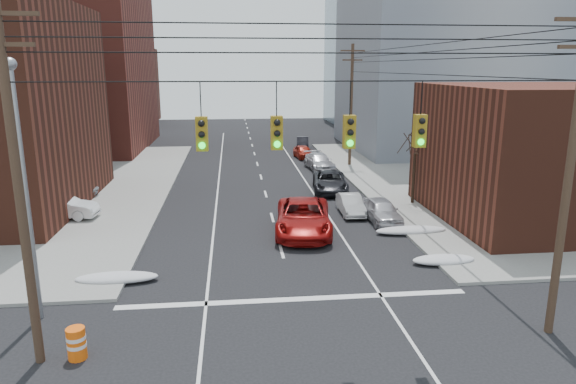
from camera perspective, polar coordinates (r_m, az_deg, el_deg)
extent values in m
cube|color=maroon|center=(64.24, -27.32, 17.64)|extent=(24.00, 20.00, 30.00)
cube|color=#522418|center=(89.42, -22.01, 10.83)|extent=(22.00, 18.00, 12.00)
cube|color=gray|center=(61.31, 17.89, 16.37)|extent=(22.00, 20.00, 25.00)
cube|color=gray|center=(86.31, 11.91, 14.77)|extent=(20.00, 18.00, 22.00)
cube|color=#522418|center=(35.09, 29.30, 3.77)|extent=(16.00, 12.00, 8.00)
cylinder|color=#473323|center=(16.75, -27.72, 0.05)|extent=(0.28, 0.28, 11.00)
cube|color=#473323|center=(16.39, -29.35, 14.12)|extent=(1.80, 0.12, 0.12)
cylinder|color=#473323|center=(18.96, 28.71, 1.37)|extent=(0.28, 0.28, 11.00)
cylinder|color=#473323|center=(47.55, 7.02, 9.40)|extent=(0.28, 0.28, 11.00)
cube|color=#473323|center=(47.44, 7.20, 15.31)|extent=(2.20, 0.12, 0.12)
cube|color=#473323|center=(47.43, 7.17, 14.35)|extent=(1.80, 0.12, 0.12)
cylinder|color=black|center=(15.35, 2.51, 12.20)|extent=(17.00, 0.04, 0.04)
cylinder|color=black|center=(15.22, -9.69, 10.13)|extent=(0.03, 0.03, 1.00)
cube|color=olive|center=(15.32, -9.54, 6.39)|extent=(0.35, 0.30, 1.00)
sphere|color=black|center=(15.11, -9.63, 7.52)|extent=(0.20, 0.20, 0.20)
sphere|color=black|center=(15.15, -9.58, 6.31)|extent=(0.20, 0.20, 0.20)
sphere|color=#0CE526|center=(15.19, -9.53, 5.12)|extent=(0.20, 0.20, 0.20)
cylinder|color=black|center=(15.26, -1.29, 10.32)|extent=(0.03, 0.03, 1.00)
cube|color=olive|center=(15.35, -1.26, 6.59)|extent=(0.35, 0.30, 1.00)
sphere|color=black|center=(15.14, -1.21, 7.72)|extent=(0.20, 0.20, 0.20)
sphere|color=black|center=(15.18, -1.21, 6.52)|extent=(0.20, 0.20, 0.20)
sphere|color=#0CE526|center=(15.22, -1.20, 5.32)|extent=(0.20, 0.20, 0.20)
cylinder|color=black|center=(15.60, 6.92, 10.31)|extent=(0.03, 0.03, 1.00)
cube|color=olive|center=(15.69, 6.82, 6.66)|extent=(0.35, 0.30, 1.00)
sphere|color=black|center=(15.49, 6.99, 7.75)|extent=(0.20, 0.20, 0.20)
sphere|color=black|center=(15.53, 6.96, 6.58)|extent=(0.20, 0.20, 0.20)
sphere|color=#0CE526|center=(15.57, 6.93, 5.41)|extent=(0.20, 0.20, 0.20)
cylinder|color=black|center=(16.24, 14.63, 10.10)|extent=(0.03, 0.03, 1.00)
cube|color=olive|center=(16.33, 14.42, 6.60)|extent=(0.35, 0.30, 1.00)
sphere|color=black|center=(16.13, 14.69, 7.65)|extent=(0.20, 0.20, 0.20)
sphere|color=black|center=(16.17, 14.62, 6.52)|extent=(0.20, 0.20, 0.20)
sphere|color=#0CE526|center=(16.21, 14.56, 5.40)|extent=(0.20, 0.20, 0.20)
cylinder|color=gray|center=(20.05, -27.03, -0.78)|extent=(0.18, 0.18, 9.00)
sphere|color=gray|center=(19.54, -28.52, 12.40)|extent=(0.44, 0.44, 0.44)
cylinder|color=black|center=(35.07, 13.78, 1.39)|extent=(0.20, 0.20, 3.50)
cylinder|color=black|center=(34.91, 14.53, 5.17)|extent=(0.27, 0.82, 1.19)
cylinder|color=black|center=(35.26, 14.03, 5.42)|extent=(1.17, 0.54, 1.38)
cylinder|color=black|center=(35.19, 12.94, 5.52)|extent=(1.44, 1.00, 1.48)
cylinder|color=black|center=(34.58, 13.35, 5.16)|extent=(0.17, 0.84, 1.19)
cylinder|color=black|center=(34.11, 13.53, 5.18)|extent=(0.82, 0.99, 1.40)
cylinder|color=black|center=(33.88, 14.60, 5.12)|extent=(1.74, 0.21, 1.43)
cylinder|color=black|center=(34.57, 14.65, 5.08)|extent=(0.48, 0.73, 1.20)
ellipsoid|color=silver|center=(23.48, -18.48, -9.02)|extent=(3.50, 1.08, 0.42)
ellipsoid|color=silver|center=(25.33, 16.90, -7.21)|extent=(3.00, 1.08, 0.42)
ellipsoid|color=silver|center=(29.27, 13.50, -4.15)|extent=(4.00, 1.08, 0.42)
imported|color=#980F0D|center=(28.50, 1.72, -2.81)|extent=(3.76, 6.78, 1.79)
imported|color=#BABABF|center=(30.99, 10.35, -2.04)|extent=(1.81, 4.19, 1.41)
imported|color=silver|center=(32.43, 6.96, -1.38)|extent=(1.37, 3.72, 1.22)
imported|color=black|center=(38.07, 4.69, 1.13)|extent=(3.05, 5.51, 1.46)
imported|color=#B6B5BA|center=(46.27, 3.49, 3.38)|extent=(2.49, 5.09, 1.43)
imported|color=maroon|center=(52.07, 1.71, 4.49)|extent=(1.95, 3.95, 1.29)
imported|color=black|center=(58.69, 1.63, 5.52)|extent=(1.79, 3.94, 1.25)
imported|color=white|center=(33.55, -23.86, -1.54)|extent=(4.35, 1.90, 1.39)
imported|color=#AAAAAE|center=(39.11, -23.55, 0.42)|extent=(4.67, 2.54, 1.24)
imported|color=#A9A9AE|center=(41.71, -28.42, 0.80)|extent=(4.36, 2.13, 1.43)
cylinder|color=#FF5E0D|center=(18.13, -22.44, -15.29)|extent=(0.63, 0.63, 1.05)
cylinder|color=white|center=(18.04, -22.50, -14.70)|extent=(0.64, 0.64, 0.13)
cylinder|color=white|center=(18.16, -22.42, -15.43)|extent=(0.64, 0.64, 0.13)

